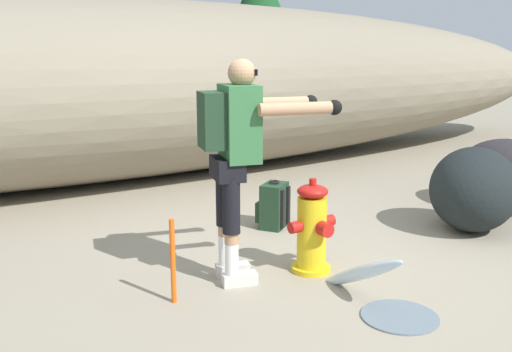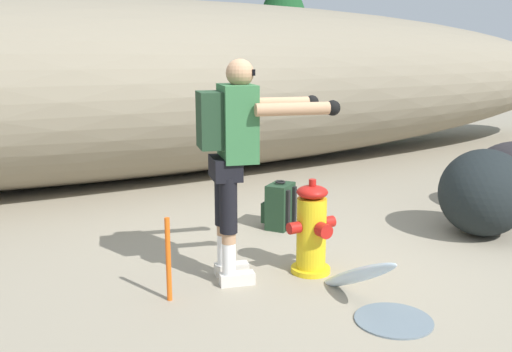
{
  "view_description": "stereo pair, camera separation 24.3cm",
  "coord_description": "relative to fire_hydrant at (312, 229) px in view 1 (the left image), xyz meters",
  "views": [
    {
      "loc": [
        -2.65,
        -3.52,
        1.73
      ],
      "look_at": [
        -0.35,
        0.16,
        0.75
      ],
      "focal_mm": 40.18,
      "sensor_mm": 36.0,
      "label": 1
    },
    {
      "loc": [
        -2.44,
        -3.64,
        1.73
      ],
      "look_at": [
        -0.35,
        0.16,
        0.75
      ],
      "focal_mm": 40.18,
      "sensor_mm": 36.0,
      "label": 2
    }
  ],
  "objects": [
    {
      "name": "ground_plane",
      "position": [
        0.02,
        0.15,
        -0.36
      ],
      "size": [
        56.0,
        56.0,
        0.04
      ],
      "primitive_type": "cube",
      "color": "gray"
    },
    {
      "name": "dirt_embankment",
      "position": [
        0.02,
        4.11,
        0.84
      ],
      "size": [
        17.49,
        3.2,
        2.36
      ],
      "primitive_type": "ellipsoid",
      "color": "gray",
      "rests_on": "ground_plane"
    },
    {
      "name": "fire_hydrant",
      "position": [
        0.0,
        0.0,
        0.0
      ],
      "size": [
        0.41,
        0.36,
        0.75
      ],
      "color": "gold",
      "rests_on": "ground_plane"
    },
    {
      "name": "hydrant_water_jet",
      "position": [
        -0.0,
        -0.65,
        -0.21
      ],
      "size": [
        0.51,
        1.06,
        0.52
      ],
      "color": "silver",
      "rests_on": "ground_plane"
    },
    {
      "name": "utility_worker",
      "position": [
        -0.57,
        0.16,
        0.7
      ],
      "size": [
        1.04,
        0.67,
        1.65
      ],
      "rotation": [
        0.0,
        0.0,
        -0.26
      ],
      "color": "beige",
      "rests_on": "ground_plane"
    },
    {
      "name": "spare_backpack",
      "position": [
        0.37,
        1.09,
        -0.13
      ],
      "size": [
        0.36,
        0.36,
        0.47
      ],
      "rotation": [
        0.0,
        0.0,
        2.2
      ],
      "color": "#1E3823",
      "rests_on": "ground_plane"
    },
    {
      "name": "boulder_large",
      "position": [
        1.94,
        0.01,
        0.06
      ],
      "size": [
        1.25,
        1.21,
        0.81
      ],
      "primitive_type": "ellipsoid",
      "rotation": [
        0.0,
        0.0,
        0.57
      ],
      "color": "black",
      "rests_on": "ground_plane"
    },
    {
      "name": "boulder_mid",
      "position": [
        2.95,
        0.34,
        0.04
      ],
      "size": [
        1.06,
        1.27,
        0.76
      ],
      "primitive_type": "ellipsoid",
      "rotation": [
        0.0,
        0.0,
        4.59
      ],
      "color": "#2C292D",
      "rests_on": "ground_plane"
    },
    {
      "name": "survey_stake",
      "position": [
        -1.15,
        0.05,
        -0.04
      ],
      "size": [
        0.04,
        0.04,
        0.6
      ],
      "primitive_type": "cylinder",
      "color": "#E55914",
      "rests_on": "ground_plane"
    }
  ]
}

